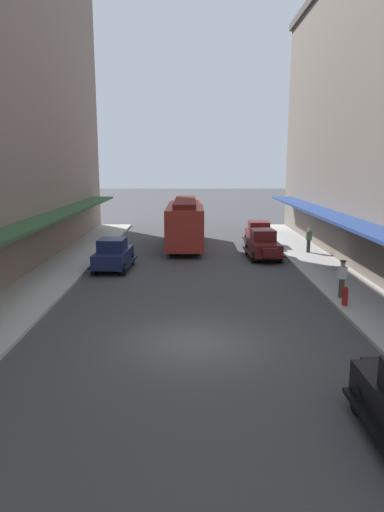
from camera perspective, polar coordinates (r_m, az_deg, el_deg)
The scene contains 8 objects.
ground_plane at distance 15.89m, azimuth 0.06°, elevation -10.69°, with size 200.00×200.00×0.00m, color #424244.
parked_car_1 at distance 29.78m, azimuth 8.70°, elevation 1.52°, with size 2.27×4.31×1.84m.
parked_car_2 at distance 33.94m, azimuth 8.17°, elevation 2.74°, with size 2.22×4.29×1.84m.
parked_car_3 at distance 26.60m, azimuth -9.91°, elevation 0.31°, with size 2.29×4.31×1.84m.
streetcar at distance 33.40m, azimuth -1.00°, elevation 4.37°, with size 2.54×9.60×3.46m.
fire_hydrant at distance 20.26m, azimuth 18.35°, elevation -4.70°, with size 0.24×0.24×0.82m.
pedestrian_1 at distance 31.60m, azimuth 14.15°, elevation 1.95°, with size 0.36×0.24×1.64m.
pedestrian_2 at distance 21.30m, azimuth 18.00°, elevation -2.66°, with size 0.36×0.28×1.67m.
Camera 1 is at (-0.06, -14.73, 5.97)m, focal length 32.18 mm.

